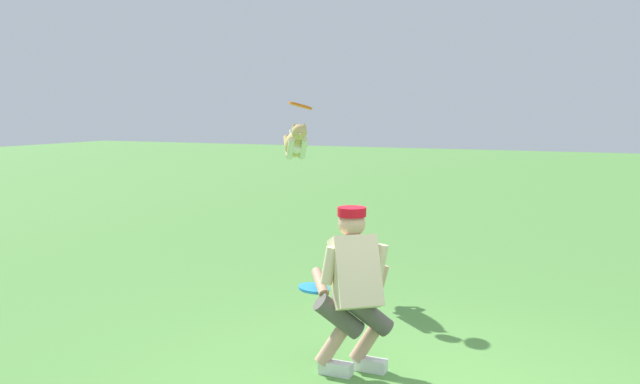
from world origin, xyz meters
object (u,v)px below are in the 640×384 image
Objects in this scene: person at (354,286)px; frisbee_held at (314,288)px; dog at (296,144)px; frisbee_flying at (301,106)px.

frisbee_held is (0.38, -0.09, -0.09)m from person.
dog is 3.78× the size of frisbee_held.
frisbee_flying reaches higher than person.
person is at bearing 166.45° from frisbee_held.
frisbee_held is at bearing -2.61° from dog.
dog is 2.62m from frisbee_held.
dog is 3.58× the size of frisbee_flying.
person reaches higher than frisbee_held.
frisbee_held is at bearing 38.35° from person.
person is 2.84m from dog.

